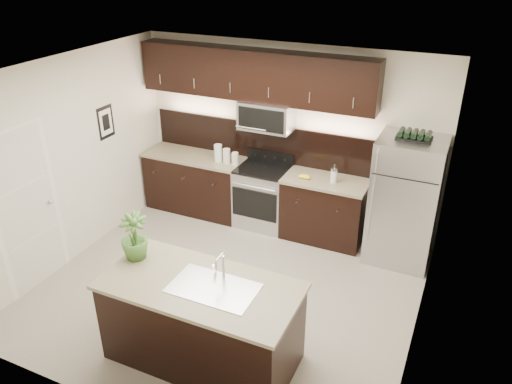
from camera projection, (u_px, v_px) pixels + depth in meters
ground at (227, 290)px, 6.25m from camera, size 4.50×4.50×0.00m
room_walls at (212, 165)px, 5.50m from camera, size 4.52×4.02×2.71m
counter_run at (251, 194)px, 7.58m from camera, size 3.51×0.65×0.94m
upper_fixtures at (256, 83)px, 6.94m from camera, size 3.49×0.40×1.66m
island at (202, 322)px, 5.04m from camera, size 1.96×0.96×0.94m
sink_faucet at (214, 286)px, 4.77m from camera, size 0.84×0.50×0.28m
refrigerator at (404, 201)px, 6.52m from camera, size 0.83×0.75×1.73m
wine_rack at (415, 135)px, 6.11m from camera, size 0.43×0.26×0.10m
plant at (134, 236)px, 5.12m from camera, size 0.37×0.37×0.51m
canisters at (225, 155)px, 7.42m from camera, size 0.39×0.12×0.26m
french_press at (334, 176)px, 6.81m from camera, size 0.09×0.09×0.27m
bananas at (302, 176)px, 6.98m from camera, size 0.17×0.14×0.05m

